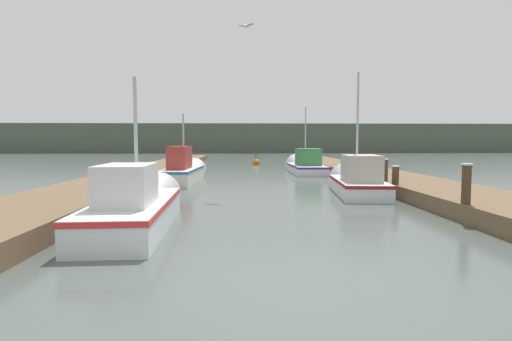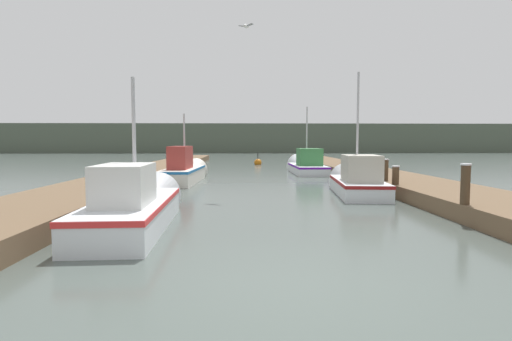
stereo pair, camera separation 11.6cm
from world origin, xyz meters
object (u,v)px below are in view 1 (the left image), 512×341
Objects in this scene: mooring_piling_0 at (384,175)px; channel_buoy at (256,163)px; fishing_boat_1 at (356,181)px; mooring_piling_1 at (371,176)px; mooring_piling_3 at (466,193)px; fishing_boat_3 at (304,165)px; fishing_boat_0 at (139,205)px; fishing_boat_2 at (185,170)px; seagull_lead at (246,26)px; mooring_piling_2 at (395,181)px.

mooring_piling_0 is 17.81m from channel_buoy.
mooring_piling_1 is at bearing 56.53° from fishing_boat_1.
mooring_piling_3 reaches higher than channel_buoy.
mooring_piling_1 is (0.91, 1.11, 0.06)m from fishing_boat_1.
mooring_piling_1 reaches higher than channel_buoy.
mooring_piling_0 is (1.44, -9.35, 0.20)m from fishing_boat_3.
fishing_boat_0 is 7.41m from mooring_piling_3.
fishing_boat_3 reaches higher than fishing_boat_2.
seagull_lead is at bearing -177.97° from fishing_boat_1.
seagull_lead reaches higher than mooring_piling_1.
fishing_boat_1 is 6.71m from seagull_lead.
fishing_boat_1 is 1.15m from mooring_piling_0.
mooring_piling_0 is at bearing -77.06° from channel_buoy.
fishing_boat_1 reaches higher than mooring_piling_3.
mooring_piling_3 is at bearing -91.24° from mooring_piling_0.
fishing_boat_1 is at bearing 36.38° from fishing_boat_0.
mooring_piling_3 is at bearing -3.15° from fishing_boat_0.
fishing_boat_0 is 8.44m from mooring_piling_2.
channel_buoy is (-2.88, 17.58, -0.29)m from fishing_boat_1.
fishing_boat_2 is at bearing -106.44° from channel_buoy.
fishing_boat_0 is 5.16× the size of mooring_piling_1.
mooring_piling_2 is 0.78× the size of mooring_piling_3.
mooring_piling_2 is (0.09, -2.19, 0.01)m from mooring_piling_1.
mooring_piling_1 is at bearing -21.55° from fishing_boat_2.
mooring_piling_2 is at bearing 89.89° from mooring_piling_3.
mooring_piling_1 is at bearing -82.27° from fishing_boat_3.
mooring_piling_0 is 1.32m from mooring_piling_2.
fishing_boat_3 is 11.39m from seagull_lead.
fishing_boat_1 reaches higher than channel_buoy.
fishing_boat_1 is at bearing 100.74° from mooring_piling_3.
mooring_piling_0 is 2.32× the size of seagull_lead.
fishing_boat_1 reaches higher than fishing_boat_3.
fishing_boat_1 is 0.83× the size of fishing_boat_3.
seagull_lead is (-5.04, 0.03, 5.27)m from mooring_piling_0.
mooring_piling_3 is (-0.01, -4.15, 0.15)m from mooring_piling_2.
seagull_lead reaches higher than mooring_piling_2.
mooring_piling_3 is at bearing -80.38° from channel_buoy.
mooring_piling_2 is at bearing -87.54° from mooring_piling_1.
fishing_boat_3 reaches higher than channel_buoy.
fishing_boat_1 is 8.12m from fishing_boat_2.
fishing_boat_2 is at bearing 154.30° from seagull_lead.
mooring_piling_2 is at bearing 26.33° from fishing_boat_0.
fishing_boat_2 reaches higher than mooring_piling_3.
seagull_lead reaches higher than fishing_boat_2.
mooring_piling_3 reaches higher than mooring_piling_0.
seagull_lead reaches higher than mooring_piling_3.
mooring_piling_0 is 1.19× the size of mooring_piling_1.
fishing_boat_0 is 4.35× the size of mooring_piling_0.
mooring_piling_2 is at bearing -94.77° from mooring_piling_0.
mooring_piling_0 is at bearing -81.81° from fishing_boat_3.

